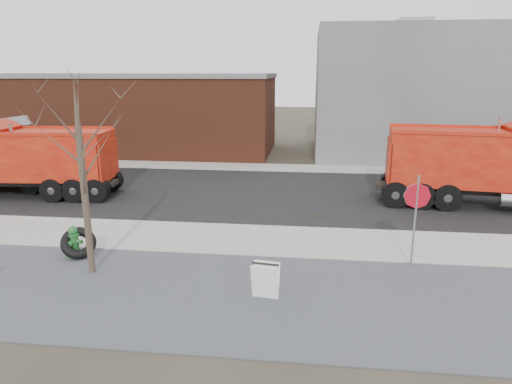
# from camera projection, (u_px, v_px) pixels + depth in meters

# --- Properties ---
(ground) EXTENTS (120.00, 120.00, 0.00)m
(ground) POSITION_uv_depth(u_px,v_px,m) (225.00, 243.00, 14.63)
(ground) COLOR #383328
(ground) RESTS_ON ground
(gravel_verge) EXTENTS (60.00, 5.00, 0.03)m
(gravel_verge) POSITION_uv_depth(u_px,v_px,m) (199.00, 294.00, 11.27)
(gravel_verge) COLOR slate
(gravel_verge) RESTS_ON ground
(sidewalk) EXTENTS (60.00, 2.50, 0.06)m
(sidewalk) POSITION_uv_depth(u_px,v_px,m) (226.00, 240.00, 14.86)
(sidewalk) COLOR #9E9B93
(sidewalk) RESTS_ON ground
(curb) EXTENTS (60.00, 0.15, 0.11)m
(curb) POSITION_uv_depth(u_px,v_px,m) (233.00, 226.00, 16.11)
(curb) COLOR #9E9B93
(curb) RESTS_ON ground
(road) EXTENTS (60.00, 9.40, 0.02)m
(road) POSITION_uv_depth(u_px,v_px,m) (250.00, 193.00, 20.68)
(road) COLOR black
(road) RESTS_ON ground
(far_sidewalk) EXTENTS (60.00, 2.00, 0.06)m
(far_sidewalk) POSITION_uv_depth(u_px,v_px,m) (263.00, 167.00, 26.15)
(far_sidewalk) COLOR #9E9B93
(far_sidewalk) RESTS_ON ground
(building_grey) EXTENTS (12.00, 10.00, 8.00)m
(building_grey) POSITION_uv_depth(u_px,v_px,m) (408.00, 93.00, 29.89)
(building_grey) COLOR gray
(building_grey) RESTS_ON ground
(building_brick) EXTENTS (20.20, 8.20, 5.30)m
(building_brick) POSITION_uv_depth(u_px,v_px,m) (126.00, 112.00, 31.41)
(building_brick) COLOR brown
(building_brick) RESTS_ON ground
(bare_tree) EXTENTS (3.20, 3.20, 5.20)m
(bare_tree) POSITION_uv_depth(u_px,v_px,m) (81.00, 154.00, 11.65)
(bare_tree) COLOR #382D23
(bare_tree) RESTS_ON ground
(fire_hydrant) EXTENTS (0.54, 0.53, 0.95)m
(fire_hydrant) POSITION_uv_depth(u_px,v_px,m) (74.00, 243.00, 13.50)
(fire_hydrant) COLOR #2C7435
(fire_hydrant) RESTS_ON ground
(truck_tire) EXTENTS (1.32, 1.27, 0.95)m
(truck_tire) POSITION_uv_depth(u_px,v_px,m) (79.00, 243.00, 13.44)
(truck_tire) COLOR black
(truck_tire) RESTS_ON ground
(stop_sign) EXTENTS (0.72, 0.06, 2.65)m
(stop_sign) POSITION_uv_depth(u_px,v_px,m) (416.00, 205.00, 12.38)
(stop_sign) COLOR gray
(stop_sign) RESTS_ON ground
(sandwich_board) EXTENTS (0.70, 0.49, 0.90)m
(sandwich_board) POSITION_uv_depth(u_px,v_px,m) (265.00, 280.00, 10.94)
(sandwich_board) COLOR white
(sandwich_board) RESTS_ON ground
(dump_truck_red_a) EXTENTS (8.72, 3.28, 3.49)m
(dump_truck_red_a) POSITION_uv_depth(u_px,v_px,m) (481.00, 163.00, 18.27)
(dump_truck_red_a) COLOR black
(dump_truck_red_a) RESTS_ON ground
(dump_truck_red_b) EXTENTS (7.80, 2.81, 3.27)m
(dump_truck_red_b) POSITION_uv_depth(u_px,v_px,m) (35.00, 159.00, 19.79)
(dump_truck_red_b) COLOR black
(dump_truck_red_b) RESTS_ON ground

